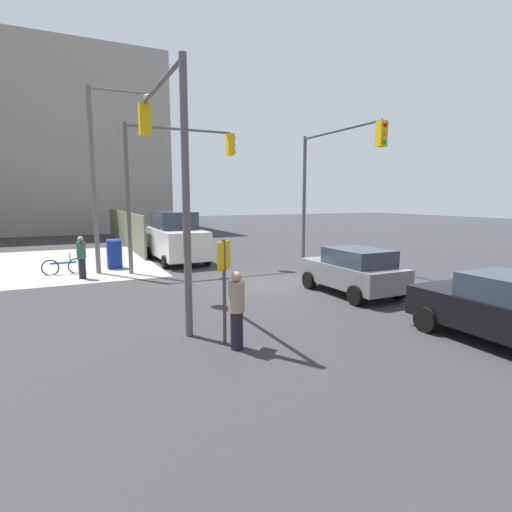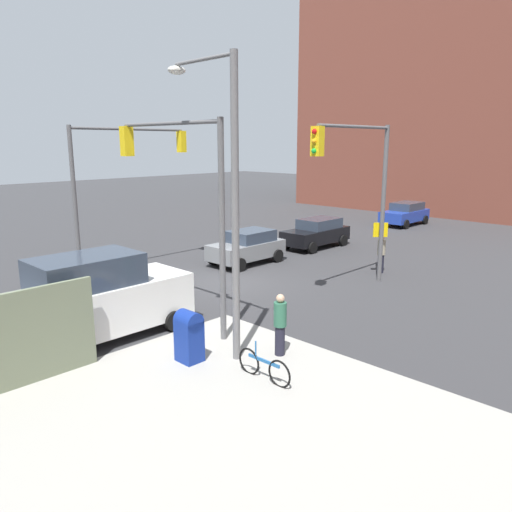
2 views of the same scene
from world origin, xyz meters
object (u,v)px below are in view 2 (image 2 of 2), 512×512
at_px(mailbox_blue, 189,335).
at_px(sedan_blue, 405,213).
at_px(pedestrian_waiting, 381,253).
at_px(coupe_gray, 247,247).
at_px(traffic_signal_ne_corner, 179,182).
at_px(pedestrian_crossing, 280,324).
at_px(traffic_signal_se_corner, 122,170).
at_px(hatchback_black, 316,232).
at_px(bicycle_leaning_on_fence, 264,367).
at_px(street_lamp_corner, 226,186).
at_px(traffic_signal_nw_corner, 360,175).
at_px(van_white_delivery, 98,298).

height_order(mailbox_blue, sedan_blue, sedan_blue).
height_order(sedan_blue, pedestrian_waiting, pedestrian_waiting).
bearing_deg(coupe_gray, traffic_signal_ne_corner, 30.88).
xyz_separation_m(traffic_signal_ne_corner, pedestrian_crossing, (-0.30, 3.96, -3.68)).
xyz_separation_m(traffic_signal_ne_corner, pedestrian_waiting, (-10.30, 1.26, -3.70)).
distance_m(traffic_signal_se_corner, pedestrian_waiting, 12.13).
bearing_deg(sedan_blue, pedestrian_waiting, 23.65).
relative_size(traffic_signal_se_corner, traffic_signal_ne_corner, 1.00).
bearing_deg(hatchback_black, bicycle_leaning_on_fence, 32.84).
bearing_deg(street_lamp_corner, traffic_signal_ne_corner, -103.35).
distance_m(mailbox_blue, bicycle_leaning_on_fence, 2.32).
height_order(traffic_signal_se_corner, sedan_blue, traffic_signal_se_corner).
xyz_separation_m(traffic_signal_se_corner, bicycle_leaning_on_fence, (3.38, 11.70, -4.31)).
bearing_deg(traffic_signal_ne_corner, pedestrian_crossing, 94.34).
distance_m(mailbox_blue, sedan_blue, 26.15).
height_order(traffic_signal_se_corner, bicycle_leaning_on_fence, traffic_signal_se_corner).
bearing_deg(street_lamp_corner, traffic_signal_nw_corner, -173.21).
distance_m(traffic_signal_nw_corner, van_white_delivery, 10.61).
xyz_separation_m(street_lamp_corner, pedestrian_crossing, (-0.98, 1.07, -3.77)).
height_order(traffic_signal_nw_corner, coupe_gray, traffic_signal_nw_corner).
bearing_deg(traffic_signal_se_corner, street_lamp_corner, 73.37).
bearing_deg(bicycle_leaning_on_fence, traffic_signal_nw_corner, -161.86).
bearing_deg(pedestrian_waiting, hatchback_black, 107.81).
relative_size(mailbox_blue, coupe_gray, 0.37).
relative_size(traffic_signal_ne_corner, hatchback_black, 1.54).
relative_size(pedestrian_crossing, bicycle_leaning_on_fence, 1.01).
distance_m(traffic_signal_se_corner, traffic_signal_ne_corner, 7.41).
height_order(traffic_signal_se_corner, coupe_gray, traffic_signal_se_corner).
height_order(traffic_signal_nw_corner, street_lamp_corner, street_lamp_corner).
bearing_deg(sedan_blue, street_lamp_corner, 17.04).
bearing_deg(traffic_signal_nw_corner, pedestrian_crossing, 16.32).
distance_m(traffic_signal_ne_corner, van_white_delivery, 4.27).
bearing_deg(street_lamp_corner, mailbox_blue, -23.00).
xyz_separation_m(traffic_signal_ne_corner, hatchback_black, (-12.83, -4.34, -3.77)).
bearing_deg(traffic_signal_se_corner, mailbox_blue, 67.26).
relative_size(sedan_blue, pedestrian_crossing, 2.37).
bearing_deg(pedestrian_waiting, mailbox_blue, -132.15).
relative_size(van_white_delivery, bicycle_leaning_on_fence, 3.09).
bearing_deg(bicycle_leaning_on_fence, van_white_delivery, -74.73).
height_order(traffic_signal_ne_corner, sedan_blue, traffic_signal_ne_corner).
relative_size(mailbox_blue, sedan_blue, 0.34).
distance_m(street_lamp_corner, pedestrian_crossing, 4.04).
relative_size(van_white_delivery, pedestrian_crossing, 3.04).
distance_m(traffic_signal_ne_corner, mailbox_blue, 4.87).
xyz_separation_m(mailbox_blue, coupe_gray, (-9.05, -6.85, 0.08)).
bearing_deg(traffic_signal_nw_corner, pedestrian_waiting, -167.54).
bearing_deg(sedan_blue, pedestrian_crossing, 20.08).
bearing_deg(traffic_signal_nw_corner, van_white_delivery, -15.55).
distance_m(traffic_signal_ne_corner, street_lamp_corner, 2.97).
bearing_deg(van_white_delivery, traffic_signal_se_corner, -127.62).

